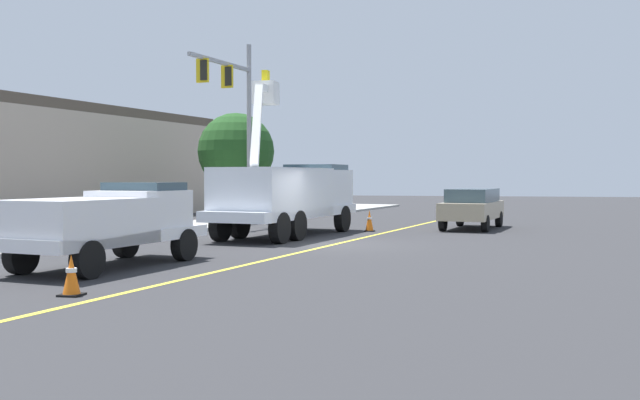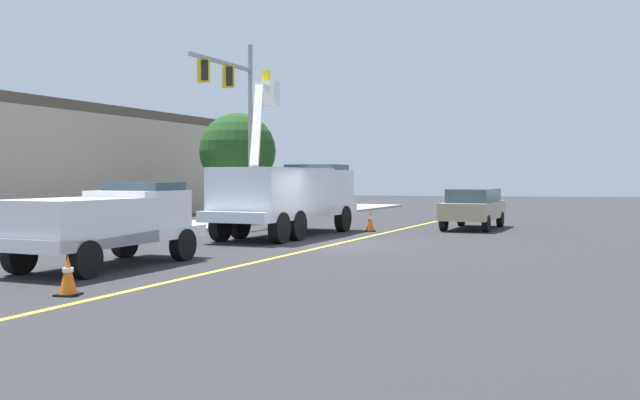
{
  "view_description": "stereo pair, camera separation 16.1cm",
  "coord_description": "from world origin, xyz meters",
  "px_view_note": "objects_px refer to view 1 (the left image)",
  "views": [
    {
      "loc": [
        -23.08,
        -4.51,
        2.21
      ],
      "look_at": [
        1.31,
        0.78,
        1.4
      ],
      "focal_mm": 40.69,
      "sensor_mm": 36.0,
      "label": 1
    },
    {
      "loc": [
        -23.04,
        -4.67,
        2.21
      ],
      "look_at": [
        1.31,
        0.78,
        1.4
      ],
      "focal_mm": 40.69,
      "sensor_mm": 36.0,
      "label": 2
    }
  ],
  "objects_px": {
    "traffic_cone_leading": "(71,275)",
    "utility_bucket_truck": "(287,193)",
    "passing_minivan": "(472,206)",
    "traffic_cone_mid_front": "(369,221)",
    "traffic_signal_mast": "(235,105)",
    "service_pickup_truck": "(108,221)"
  },
  "relations": [
    {
      "from": "passing_minivan",
      "to": "service_pickup_truck",
      "type": "bearing_deg",
      "value": 150.42
    },
    {
      "from": "utility_bucket_truck",
      "to": "traffic_cone_leading",
      "type": "height_order",
      "value": "utility_bucket_truck"
    },
    {
      "from": "traffic_cone_leading",
      "to": "traffic_signal_mast",
      "type": "distance_m",
      "value": 20.19
    },
    {
      "from": "traffic_cone_mid_front",
      "to": "traffic_signal_mast",
      "type": "xyz_separation_m",
      "value": [
        2.47,
        6.52,
        5.03
      ]
    },
    {
      "from": "passing_minivan",
      "to": "traffic_cone_leading",
      "type": "distance_m",
      "value": 20.45
    },
    {
      "from": "passing_minivan",
      "to": "traffic_cone_mid_front",
      "type": "xyz_separation_m",
      "value": [
        -2.38,
        4.03,
        -0.55
      ]
    },
    {
      "from": "utility_bucket_truck",
      "to": "passing_minivan",
      "type": "height_order",
      "value": "utility_bucket_truck"
    },
    {
      "from": "passing_minivan",
      "to": "traffic_cone_leading",
      "type": "relative_size",
      "value": 6.58
    },
    {
      "from": "utility_bucket_truck",
      "to": "traffic_cone_mid_front",
      "type": "bearing_deg",
      "value": -44.01
    },
    {
      "from": "traffic_cone_leading",
      "to": "traffic_signal_mast",
      "type": "xyz_separation_m",
      "value": [
        19.24,
        3.4,
        5.08
      ]
    },
    {
      "from": "utility_bucket_truck",
      "to": "passing_minivan",
      "type": "relative_size",
      "value": 1.68
    },
    {
      "from": "service_pickup_truck",
      "to": "passing_minivan",
      "type": "bearing_deg",
      "value": -29.58
    },
    {
      "from": "passing_minivan",
      "to": "traffic_cone_mid_front",
      "type": "distance_m",
      "value": 4.72
    },
    {
      "from": "utility_bucket_truck",
      "to": "traffic_cone_mid_front",
      "type": "distance_m",
      "value": 4.03
    },
    {
      "from": "traffic_cone_leading",
      "to": "utility_bucket_truck",
      "type": "bearing_deg",
      "value": -1.76
    },
    {
      "from": "service_pickup_truck",
      "to": "traffic_cone_leading",
      "type": "distance_m",
      "value": 4.33
    },
    {
      "from": "traffic_cone_leading",
      "to": "traffic_cone_mid_front",
      "type": "relative_size",
      "value": 0.89
    },
    {
      "from": "passing_minivan",
      "to": "traffic_cone_leading",
      "type": "bearing_deg",
      "value": 159.54
    },
    {
      "from": "service_pickup_truck",
      "to": "utility_bucket_truck",
      "type": "bearing_deg",
      "value": -10.65
    },
    {
      "from": "service_pickup_truck",
      "to": "traffic_cone_mid_front",
      "type": "height_order",
      "value": "service_pickup_truck"
    },
    {
      "from": "service_pickup_truck",
      "to": "traffic_cone_mid_front",
      "type": "relative_size",
      "value": 6.84
    },
    {
      "from": "traffic_cone_leading",
      "to": "traffic_signal_mast",
      "type": "height_order",
      "value": "traffic_signal_mast"
    }
  ]
}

